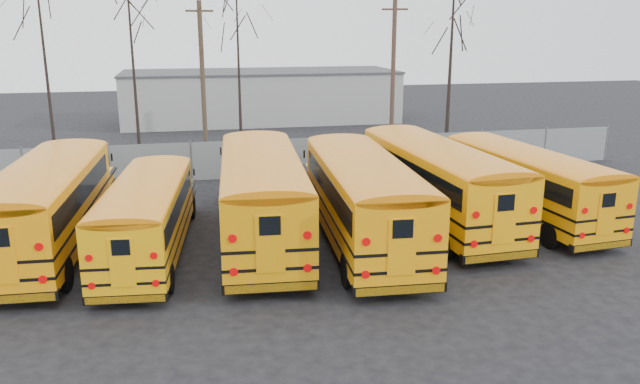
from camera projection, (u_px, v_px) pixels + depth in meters
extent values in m
plane|color=black|center=(316.00, 256.00, 21.58)|extent=(120.00, 120.00, 0.00)
cube|color=gray|center=(269.00, 158.00, 32.65)|extent=(40.00, 0.04, 2.00)
cube|color=#9B9B97|center=(261.00, 97.00, 51.68)|extent=(22.00, 8.00, 4.00)
cylinder|color=black|center=(64.00, 274.00, 18.67)|extent=(0.35, 1.07, 1.05)
cylinder|color=black|center=(53.00, 199.00, 26.73)|extent=(0.35, 1.07, 1.05)
cylinder|color=black|center=(111.00, 197.00, 27.10)|extent=(0.35, 1.07, 1.05)
cube|color=#FF9A09|center=(47.00, 205.00, 21.42)|extent=(3.11, 9.92, 2.48)
cube|color=#FF9A09|center=(83.00, 184.00, 27.13)|extent=(2.46, 1.91, 1.05)
cube|color=black|center=(44.00, 191.00, 21.08)|extent=(3.10, 8.87, 0.74)
cube|color=black|center=(56.00, 218.00, 22.48)|extent=(3.23, 11.73, 0.09)
cube|color=black|center=(54.00, 204.00, 22.34)|extent=(3.23, 11.73, 0.09)
cube|color=black|center=(8.00, 298.00, 17.19)|extent=(2.71, 0.36, 0.30)
cube|color=black|center=(88.00, 192.00, 28.09)|extent=(2.54, 0.33, 0.27)
cube|color=#FF9A09|center=(0.00, 256.00, 16.75)|extent=(0.79, 0.08, 1.63)
cylinder|color=#B20505|center=(43.00, 279.00, 17.09)|extent=(0.23, 0.05, 0.23)
cylinder|color=#B20505|center=(39.00, 247.00, 16.84)|extent=(0.23, 0.05, 0.23)
cylinder|color=black|center=(98.00, 281.00, 18.34)|extent=(0.34, 0.92, 0.90)
cylinder|color=black|center=(169.00, 279.00, 18.55)|extent=(0.34, 0.92, 0.90)
cylinder|color=black|center=(141.00, 209.00, 25.62)|extent=(0.34, 0.92, 0.90)
cylinder|color=black|center=(192.00, 207.00, 25.83)|extent=(0.34, 0.92, 0.90)
cube|color=#FFAA09|center=(147.00, 217.00, 20.98)|extent=(3.11, 8.59, 2.12)
cube|color=#FFAA09|center=(167.00, 195.00, 25.91)|extent=(2.18, 1.74, 0.90)
cube|color=black|center=(145.00, 204.00, 20.69)|extent=(3.06, 7.69, 0.63)
cube|color=black|center=(151.00, 228.00, 21.89)|extent=(3.30, 10.13, 0.08)
cube|color=black|center=(151.00, 216.00, 21.77)|extent=(3.30, 10.13, 0.08)
cube|color=black|center=(126.00, 298.00, 17.33)|extent=(2.32, 0.44, 0.25)
cube|color=black|center=(170.00, 202.00, 26.73)|extent=(2.17, 0.40, 0.23)
cube|color=#FFAA09|center=(122.00, 263.00, 16.95)|extent=(0.68, 0.11, 1.40)
cylinder|color=#B20505|center=(92.00, 286.00, 17.02)|extent=(0.20, 0.06, 0.20)
cylinder|color=#B20505|center=(156.00, 283.00, 17.19)|extent=(0.20, 0.06, 0.20)
cylinder|color=#B20505|center=(89.00, 258.00, 16.80)|extent=(0.20, 0.06, 0.20)
cylinder|color=#B20505|center=(154.00, 256.00, 16.98)|extent=(0.20, 0.06, 0.20)
cylinder|color=black|center=(228.00, 268.00, 19.09)|extent=(0.39, 1.12, 1.10)
cylinder|color=black|center=(308.00, 264.00, 19.42)|extent=(0.39, 1.12, 1.10)
cylinder|color=black|center=(229.00, 191.00, 27.93)|extent=(0.39, 1.12, 1.10)
cylinder|color=black|center=(284.00, 189.00, 28.26)|extent=(0.39, 1.12, 1.10)
cube|color=orange|center=(262.00, 195.00, 22.34)|extent=(3.50, 10.40, 2.58)
cube|color=orange|center=(256.00, 176.00, 28.32)|extent=(2.61, 2.05, 1.10)
cube|color=black|center=(262.00, 181.00, 21.98)|extent=(3.47, 9.31, 0.77)
cube|color=black|center=(261.00, 209.00, 23.44)|extent=(3.68, 12.29, 0.10)
cube|color=black|center=(261.00, 195.00, 23.30)|extent=(3.68, 12.29, 0.10)
cube|color=black|center=(271.00, 286.00, 17.90)|extent=(2.83, 0.45, 0.31)
cube|color=black|center=(255.00, 184.00, 29.32)|extent=(2.65, 0.42, 0.29)
cube|color=orange|center=(270.00, 244.00, 17.44)|extent=(0.83, 0.11, 1.70)
cylinder|color=#B20505|center=(234.00, 272.00, 17.49)|extent=(0.24, 0.06, 0.24)
cylinder|color=#B20505|center=(308.00, 268.00, 17.77)|extent=(0.24, 0.06, 0.24)
cylinder|color=#B20505|center=(232.00, 239.00, 17.24)|extent=(0.24, 0.06, 0.24)
cylinder|color=#B20505|center=(307.00, 235.00, 17.51)|extent=(0.24, 0.06, 0.24)
cylinder|color=black|center=(348.00, 271.00, 18.92)|extent=(0.37, 1.09, 1.08)
cylinder|color=black|center=(425.00, 266.00, 19.27)|extent=(0.37, 1.09, 1.08)
cylinder|color=black|center=(309.00, 194.00, 27.56)|extent=(0.37, 1.09, 1.08)
cylinder|color=black|center=(363.00, 191.00, 27.91)|extent=(0.37, 1.09, 1.08)
cube|color=#FD9B09|center=(363.00, 198.00, 22.11)|extent=(3.31, 10.17, 2.53)
cube|color=#FD9B09|center=(335.00, 179.00, 27.96)|extent=(2.53, 1.98, 1.08)
cube|color=black|center=(365.00, 184.00, 21.76)|extent=(3.29, 9.09, 0.75)
cube|color=black|center=(358.00, 212.00, 23.19)|extent=(3.46, 12.02, 0.10)
cube|color=black|center=(358.00, 198.00, 23.05)|extent=(3.46, 12.02, 0.10)
cube|color=black|center=(399.00, 288.00, 17.77)|extent=(2.77, 0.41, 0.30)
cube|color=black|center=(331.00, 187.00, 28.93)|extent=(2.59, 0.38, 0.28)
cube|color=#FD9B09|center=(402.00, 247.00, 17.32)|extent=(0.81, 0.09, 1.67)
cylinder|color=#B20505|center=(366.00, 275.00, 17.36)|extent=(0.24, 0.06, 0.24)
cylinder|color=#B20505|center=(436.00, 270.00, 17.65)|extent=(0.24, 0.06, 0.24)
cylinder|color=#B20505|center=(366.00, 242.00, 17.11)|extent=(0.24, 0.06, 0.24)
cylinder|color=#B20505|center=(438.00, 238.00, 17.40)|extent=(0.24, 0.06, 0.24)
cylinder|color=black|center=(447.00, 243.00, 21.30)|extent=(0.35, 1.09, 1.08)
cylinder|color=black|center=(510.00, 237.00, 21.89)|extent=(0.35, 1.09, 1.08)
cylinder|color=black|center=(363.00, 181.00, 29.75)|extent=(0.35, 1.09, 1.08)
cylinder|color=black|center=(411.00, 178.00, 30.34)|extent=(0.35, 1.09, 1.08)
cube|color=#FFA209|center=(437.00, 181.00, 24.53)|extent=(3.11, 10.12, 2.53)
cube|color=#FFA209|center=(385.00, 167.00, 30.26)|extent=(2.50, 1.93, 1.08)
cube|color=black|center=(440.00, 168.00, 24.19)|extent=(3.11, 9.04, 0.75)
cube|color=black|center=(427.00, 194.00, 25.59)|extent=(3.22, 11.97, 0.10)
cube|color=black|center=(428.00, 182.00, 25.45)|extent=(3.22, 11.97, 0.10)
cube|color=black|center=(500.00, 256.00, 20.30)|extent=(2.76, 0.35, 0.30)
cube|color=black|center=(378.00, 175.00, 31.22)|extent=(2.59, 0.32, 0.28)
cube|color=#FFA209|center=(505.00, 219.00, 19.85)|extent=(0.81, 0.08, 1.67)
cylinder|color=#B20505|center=(474.00, 244.00, 19.79)|extent=(0.24, 0.05, 0.24)
cylinder|color=#B20505|center=(531.00, 239.00, 20.28)|extent=(0.24, 0.05, 0.24)
cylinder|color=#B20505|center=(476.00, 215.00, 19.54)|extent=(0.24, 0.05, 0.24)
cylinder|color=#B20505|center=(534.00, 210.00, 20.03)|extent=(0.24, 0.05, 0.24)
cylinder|color=black|center=(551.00, 235.00, 22.25)|extent=(0.35, 0.98, 0.96)
cylinder|color=black|center=(601.00, 230.00, 22.87)|extent=(0.35, 0.98, 0.96)
cylinder|color=black|center=(443.00, 183.00, 29.72)|extent=(0.35, 0.98, 0.96)
cylinder|color=black|center=(483.00, 179.00, 30.34)|extent=(0.35, 0.98, 0.96)
cube|color=orange|center=(527.00, 182.00, 25.16)|extent=(3.18, 9.13, 2.26)
cube|color=orange|center=(460.00, 170.00, 30.21)|extent=(2.30, 1.82, 0.96)
cube|color=black|center=(531.00, 171.00, 24.85)|extent=(3.14, 8.18, 0.67)
cube|color=black|center=(514.00, 194.00, 26.09)|extent=(3.36, 10.79, 0.09)
cube|color=black|center=(515.00, 183.00, 25.97)|extent=(3.36, 10.79, 0.09)
cube|color=black|center=(601.00, 245.00, 21.42)|extent=(2.47, 0.43, 0.27)
cube|color=black|center=(452.00, 177.00, 31.06)|extent=(2.32, 0.39, 0.25)
cube|color=orange|center=(607.00, 214.00, 21.02)|extent=(0.72, 0.10, 1.49)
cylinder|color=#B20505|center=(582.00, 235.00, 20.93)|extent=(0.21, 0.06, 0.21)
cylinder|color=#B20505|center=(627.00, 230.00, 21.45)|extent=(0.21, 0.06, 0.21)
cylinder|color=#B20505|center=(585.00, 211.00, 20.70)|extent=(0.21, 0.06, 0.21)
cylinder|color=#B20505|center=(630.00, 206.00, 21.22)|extent=(0.21, 0.06, 0.21)
cylinder|color=#463827|center=(203.00, 79.00, 37.86)|extent=(0.29, 0.29, 9.16)
cube|color=#463827|center=(199.00, 11.00, 36.83)|extent=(1.63, 0.14, 0.12)
cylinder|color=#4A352A|center=(393.00, 74.00, 40.47)|extent=(0.29, 0.29, 9.33)
cube|color=#4A352A|center=(395.00, 9.00, 39.42)|extent=(1.59, 0.72, 0.12)
cone|color=black|center=(45.00, 60.00, 31.10)|extent=(0.26, 0.26, 12.10)
cone|color=black|center=(133.00, 59.00, 33.16)|extent=(0.26, 0.26, 12.03)
cone|color=black|center=(239.00, 67.00, 36.56)|extent=(0.26, 0.26, 10.77)
cone|color=black|center=(450.00, 66.00, 36.32)|extent=(0.26, 0.26, 10.92)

